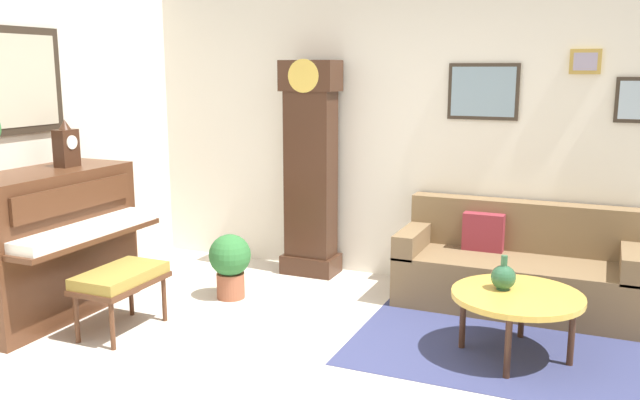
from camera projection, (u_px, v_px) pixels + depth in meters
ground_plane at (287, 387)px, 4.27m from camera, size 6.40×6.00×0.10m
wall_back at (402, 128)px, 6.15m from camera, size 5.30×0.13×2.80m
area_rug at (503, 348)px, 4.74m from camera, size 2.10×1.50×0.01m
piano at (49, 243)px, 5.28m from camera, size 0.87×1.44×1.17m
piano_bench at (120, 280)px, 4.97m from camera, size 0.42×0.70×0.48m
grandfather_clock at (311, 174)px, 6.31m from camera, size 0.52×0.34×2.03m
couch at (516, 269)px, 5.55m from camera, size 1.90×0.80×0.84m
coffee_table at (517, 298)px, 4.52m from camera, size 0.88×0.88×0.45m
mantel_clock at (66, 146)px, 5.37m from camera, size 0.13×0.18×0.38m
green_jug at (503, 277)px, 4.58m from camera, size 0.17×0.17×0.24m
potted_plant at (230, 262)px, 5.72m from camera, size 0.36×0.36×0.56m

